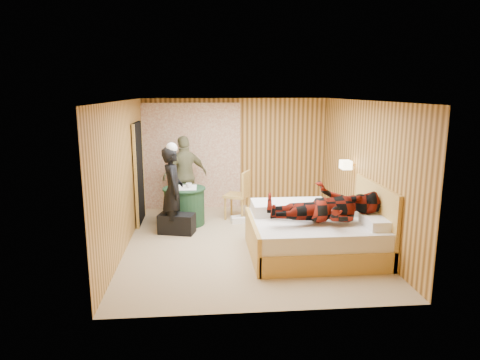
{
  "coord_description": "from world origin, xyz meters",
  "views": [
    {
      "loc": [
        -0.76,
        -7.26,
        2.67
      ],
      "look_at": [
        -0.08,
        0.42,
        1.05
      ],
      "focal_mm": 32.0,
      "sensor_mm": 36.0,
      "label": 1
    }
  ],
  "objects": [
    {
      "name": "chair_far",
      "position": [
        -1.17,
        1.84,
        0.54
      ],
      "size": [
        0.52,
        0.52,
        0.93
      ],
      "rotation": [
        0.0,
        0.0,
        0.27
      ],
      "color": "#E9BB5F",
      "rests_on": "floor"
    },
    {
      "name": "duffel_bag",
      "position": [
        -1.27,
        0.6,
        0.19
      ],
      "size": [
        0.73,
        0.51,
        0.38
      ],
      "primitive_type": "cube",
      "rotation": [
        0.0,
        0.0,
        -0.26
      ],
      "color": "black",
      "rests_on": "floor"
    },
    {
      "name": "curtain",
      "position": [
        -1.0,
        2.43,
        1.2
      ],
      "size": [
        2.2,
        0.08,
        2.4
      ],
      "primitive_type": "cube",
      "color": "white",
      "rests_on": "floor"
    },
    {
      "name": "book_lower",
      "position": [
        1.88,
        0.08,
        0.59
      ],
      "size": [
        0.24,
        0.27,
        0.02
      ],
      "primitive_type": "imported",
      "rotation": [
        0.0,
        0.0,
        0.4
      ],
      "color": "white",
      "rests_on": "nightstand"
    },
    {
      "name": "wall_left",
      "position": [
        -2.1,
        0.0,
        1.25
      ],
      "size": [
        0.02,
        5.0,
        2.5
      ],
      "primitive_type": "cube",
      "color": "tan",
      "rests_on": "floor"
    },
    {
      "name": "wall_back",
      "position": [
        0.0,
        2.5,
        1.25
      ],
      "size": [
        4.2,
        0.02,
        2.5
      ],
      "primitive_type": "cube",
      "color": "tan",
      "rests_on": "floor"
    },
    {
      "name": "sneaker_right",
      "position": [
        -0.05,
        1.09,
        0.06
      ],
      "size": [
        0.28,
        0.14,
        0.12
      ],
      "primitive_type": "cube",
      "rotation": [
        0.0,
        0.0,
        0.11
      ],
      "color": "white",
      "rests_on": "floor"
    },
    {
      "name": "floor",
      "position": [
        0.0,
        0.0,
        0.0
      ],
      "size": [
        4.2,
        5.0,
        0.01
      ],
      "primitive_type": "cube",
      "color": "tan",
      "rests_on": "ground"
    },
    {
      "name": "chair_near",
      "position": [
        0.02,
        1.43,
        0.6
      ],
      "size": [
        0.61,
        0.61,
        1.03
      ],
      "rotation": [
        0.0,
        0.0,
        -1.99
      ],
      "color": "#E9BB5F",
      "rests_on": "floor"
    },
    {
      "name": "book_upper",
      "position": [
        1.88,
        0.08,
        0.61
      ],
      "size": [
        0.27,
        0.28,
        0.02
      ],
      "primitive_type": "imported",
      "rotation": [
        0.0,
        0.0,
        -0.7
      ],
      "color": "white",
      "rests_on": "nightstand"
    },
    {
      "name": "woman_standing",
      "position": [
        -1.33,
        0.65,
        0.83
      ],
      "size": [
        0.46,
        0.64,
        1.65
      ],
      "primitive_type": "imported",
      "rotation": [
        0.0,
        0.0,
        1.68
      ],
      "color": "black",
      "rests_on": "floor"
    },
    {
      "name": "wall_right",
      "position": [
        2.1,
        0.0,
        1.25
      ],
      "size": [
        0.02,
        5.0,
        2.5
      ],
      "primitive_type": "cube",
      "color": "tan",
      "rests_on": "floor"
    },
    {
      "name": "ceiling",
      "position": [
        0.0,
        0.0,
        2.5
      ],
      "size": [
        4.2,
        5.0,
        0.01
      ],
      "primitive_type": "cube",
      "color": "white",
      "rests_on": "wall_back"
    },
    {
      "name": "round_table",
      "position": [
        -1.14,
        1.16,
        0.38
      ],
      "size": [
        0.86,
        0.86,
        0.76
      ],
      "color": "#22492D",
      "rests_on": "floor"
    },
    {
      "name": "cup_table",
      "position": [
        -1.04,
        1.11,
        0.81
      ],
      "size": [
        0.15,
        0.15,
        0.1
      ],
      "primitive_type": "imported",
      "rotation": [
        0.0,
        0.0,
        0.28
      ],
      "color": "white",
      "rests_on": "round_table"
    },
    {
      "name": "cup_nightstand",
      "position": [
        1.88,
        0.26,
        0.63
      ],
      "size": [
        0.11,
        0.11,
        0.09
      ],
      "primitive_type": "imported",
      "rotation": [
        0.0,
        0.0,
        0.14
      ],
      "color": "white",
      "rests_on": "nightstand"
    },
    {
      "name": "nightstand",
      "position": [
        1.88,
        0.13,
        0.3
      ],
      "size": [
        0.44,
        0.6,
        0.58
      ],
      "color": "#E9BB5F",
      "rests_on": "floor"
    },
    {
      "name": "wall_lamp",
      "position": [
        1.92,
        0.45,
        1.3
      ],
      "size": [
        0.26,
        0.24,
        0.16
      ],
      "color": "gold",
      "rests_on": "wall_right"
    },
    {
      "name": "bed",
      "position": [
        1.12,
        -0.67,
        0.34
      ],
      "size": [
        2.18,
        1.72,
        1.18
      ],
      "color": "#E9BB5F",
      "rests_on": "floor"
    },
    {
      "name": "man_on_bed",
      "position": [
        1.15,
        -0.9,
        1.02
      ],
      "size": [
        0.86,
        0.67,
        1.77
      ],
      "primitive_type": "imported",
      "rotation": [
        0.0,
        1.57,
        0.0
      ],
      "color": "maroon",
      "rests_on": "bed"
    },
    {
      "name": "doorway",
      "position": [
        -2.06,
        1.4,
        1.02
      ],
      "size": [
        0.06,
        0.9,
        2.05
      ],
      "primitive_type": "cube",
      "color": "black",
      "rests_on": "floor"
    },
    {
      "name": "man_at_table",
      "position": [
        -1.14,
        1.88,
        0.86
      ],
      "size": [
        1.09,
        0.8,
        1.72
      ],
      "primitive_type": "imported",
      "rotation": [
        0.0,
        0.0,
        3.57
      ],
      "color": "olive",
      "rests_on": "floor"
    },
    {
      "name": "sneaker_left",
      "position": [
        -0.08,
        1.28,
        0.05
      ],
      "size": [
        0.26,
        0.18,
        0.11
      ],
      "primitive_type": "cube",
      "rotation": [
        0.0,
        0.0,
        0.4
      ],
      "color": "white",
      "rests_on": "floor"
    }
  ]
}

